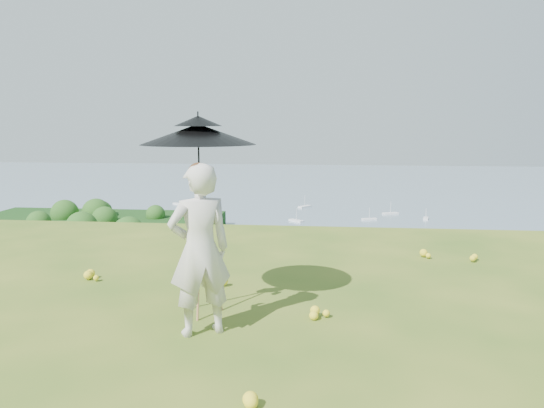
# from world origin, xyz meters

# --- Properties ---
(ground) EXTENTS (14.00, 14.00, 0.00)m
(ground) POSITION_xyz_m (0.00, 0.00, 0.00)
(ground) COLOR #3C601B
(ground) RESTS_ON ground
(shoreline_tier) EXTENTS (170.00, 28.00, 8.00)m
(shoreline_tier) POSITION_xyz_m (0.00, 75.00, -36.00)
(shoreline_tier) COLOR slate
(shoreline_tier) RESTS_ON bay_water
(bay_water) EXTENTS (700.00, 700.00, 0.00)m
(bay_water) POSITION_xyz_m (0.00, 240.00, -34.00)
(bay_water) COLOR gray
(bay_water) RESTS_ON ground
(peninsula) EXTENTS (90.00, 60.00, 12.00)m
(peninsula) POSITION_xyz_m (-75.00, 155.00, -29.00)
(peninsula) COLOR #0E3510
(peninsula) RESTS_ON bay_water
(slope_trees) EXTENTS (110.00, 50.00, 6.00)m
(slope_trees) POSITION_xyz_m (0.00, 35.00, -15.00)
(slope_trees) COLOR #184F17
(slope_trees) RESTS_ON forest_slope
(harbor_town) EXTENTS (110.00, 22.00, 5.00)m
(harbor_town) POSITION_xyz_m (0.00, 75.00, -29.50)
(harbor_town) COLOR silver
(harbor_town) RESTS_ON shoreline_tier
(moored_boats) EXTENTS (140.00, 140.00, 0.70)m
(moored_boats) POSITION_xyz_m (-12.50, 161.00, -33.65)
(moored_boats) COLOR white
(moored_boats) RESTS_ON bay_water
(wildflowers) EXTENTS (10.00, 10.50, 0.12)m
(wildflowers) POSITION_xyz_m (0.00, 0.25, 0.06)
(wildflowers) COLOR yellow
(wildflowers) RESTS_ON ground
(painter) EXTENTS (0.80, 0.71, 1.84)m
(painter) POSITION_xyz_m (-0.07, 0.87, 0.92)
(painter) COLOR beige
(painter) RESTS_ON ground
(field_easel) EXTENTS (0.66, 0.66, 1.39)m
(field_easel) POSITION_xyz_m (-0.21, 1.46, 0.70)
(field_easel) COLOR #AF7449
(field_easel) RESTS_ON ground
(sun_umbrella) EXTENTS (1.77, 1.77, 1.23)m
(sun_umbrella) POSITION_xyz_m (-0.22, 1.49, 1.76)
(sun_umbrella) COLOR black
(sun_umbrella) RESTS_ON field_easel
(painter_cap) EXTENTS (0.27, 0.29, 0.10)m
(painter_cap) POSITION_xyz_m (-0.07, 0.87, 1.79)
(painter_cap) COLOR #D9777B
(painter_cap) RESTS_ON painter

